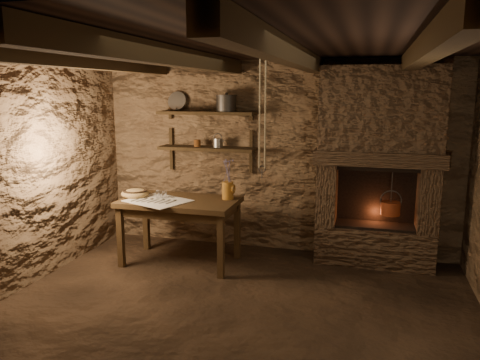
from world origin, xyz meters
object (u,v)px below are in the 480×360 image
(stoneware_jug, at_px, (228,182))
(red_pot, at_px, (391,207))
(wooden_bowl, at_px, (135,194))
(iron_stockpot, at_px, (226,104))
(work_table, at_px, (180,229))

(stoneware_jug, distance_m, red_pot, 1.90)
(red_pot, bearing_deg, wooden_bowl, -169.33)
(iron_stockpot, distance_m, red_pot, 2.32)
(stoneware_jug, xyz_separation_m, wooden_bowl, (-1.10, -0.19, -0.16))
(wooden_bowl, xyz_separation_m, iron_stockpot, (0.94, 0.68, 1.05))
(wooden_bowl, height_order, red_pot, red_pot)
(iron_stockpot, xyz_separation_m, red_pot, (2.00, -0.12, -1.16))
(work_table, relative_size, wooden_bowl, 4.09)
(stoneware_jug, height_order, iron_stockpot, iron_stockpot)
(wooden_bowl, relative_size, red_pot, 0.61)
(iron_stockpot, bearing_deg, stoneware_jug, -71.38)
(wooden_bowl, distance_m, red_pot, 3.00)
(work_table, xyz_separation_m, stoneware_jug, (0.54, 0.17, 0.56))
(wooden_bowl, xyz_separation_m, red_pot, (2.94, 0.56, -0.11))
(iron_stockpot, height_order, red_pot, iron_stockpot)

